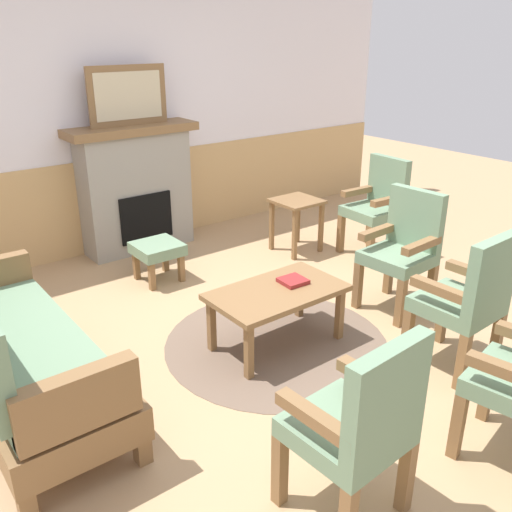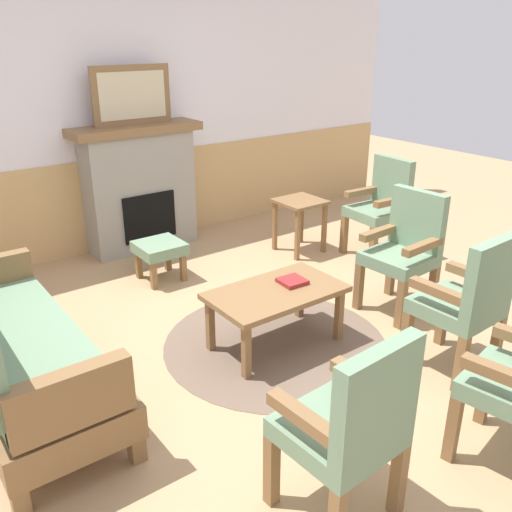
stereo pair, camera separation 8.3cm
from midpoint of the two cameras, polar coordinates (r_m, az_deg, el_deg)
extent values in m
plane|color=tan|center=(4.19, 2.39, -8.42)|extent=(14.00, 14.00, 0.00)
cube|color=white|center=(5.88, -14.40, 13.92)|extent=(7.20, 0.12, 2.70)
cube|color=tan|center=(6.00, -13.34, 5.60)|extent=(7.20, 0.02, 0.95)
cube|color=gray|center=(5.81, -12.67, 6.39)|extent=(1.10, 0.36, 1.20)
cube|color=black|center=(5.71, -11.64, 3.87)|extent=(0.56, 0.02, 0.48)
cube|color=brown|center=(5.67, -13.23, 12.61)|extent=(1.30, 0.44, 0.08)
cube|color=brown|center=(5.63, -13.52, 15.81)|extent=(0.80, 0.03, 0.56)
cube|color=beige|center=(5.62, -13.44, 15.80)|extent=(0.68, 0.01, 0.44)
cube|color=brown|center=(3.17, -12.42, -18.89)|extent=(0.08, 0.08, 0.16)
cube|color=brown|center=(4.51, -21.94, -6.64)|extent=(0.08, 0.08, 0.16)
cube|color=brown|center=(3.05, -23.37, -22.46)|extent=(0.08, 0.08, 0.16)
cube|color=brown|center=(3.65, -22.91, -10.69)|extent=(0.70, 1.80, 0.20)
cube|color=gray|center=(3.57, -23.29, -8.53)|extent=(0.60, 1.70, 0.12)
cube|color=brown|center=(2.81, -18.74, -14.07)|extent=(0.60, 0.10, 0.30)
cube|color=brown|center=(3.65, -1.40, -9.85)|extent=(0.05, 0.05, 0.40)
cube|color=brown|center=(4.13, 8.05, -5.95)|extent=(0.05, 0.05, 0.40)
cube|color=brown|center=(3.96, -5.22, -7.14)|extent=(0.05, 0.05, 0.40)
cube|color=brown|center=(4.41, 3.99, -3.85)|extent=(0.05, 0.05, 0.40)
cube|color=brown|center=(3.92, 1.60, -3.76)|extent=(0.96, 0.56, 0.04)
cylinder|color=brown|center=(4.12, 1.54, -8.98)|extent=(1.64, 1.64, 0.01)
cube|color=maroon|center=(4.01, 3.25, -2.58)|extent=(0.19, 0.19, 0.03)
cube|color=brown|center=(4.96, -11.18, -2.08)|extent=(0.05, 0.05, 0.26)
cube|color=brown|center=(5.08, -8.18, -1.24)|extent=(0.05, 0.05, 0.26)
cube|color=brown|center=(5.21, -12.69, -0.98)|extent=(0.05, 0.05, 0.26)
cube|color=brown|center=(5.33, -9.80, -0.21)|extent=(0.05, 0.05, 0.26)
cube|color=gray|center=(5.07, -10.61, 0.76)|extent=(0.40, 0.40, 0.10)
cube|color=brown|center=(4.39, 14.18, -4.70)|extent=(0.06, 0.06, 0.40)
cube|color=brown|center=(4.61, 9.96, -2.98)|extent=(0.06, 0.06, 0.40)
cube|color=brown|center=(4.71, 17.17, -3.11)|extent=(0.06, 0.06, 0.40)
cube|color=brown|center=(4.92, 13.09, -1.57)|extent=(0.06, 0.06, 0.40)
cube|color=gray|center=(4.55, 13.88, -0.20)|extent=(0.51, 0.51, 0.10)
cube|color=gray|center=(4.61, 15.68, 3.76)|extent=(0.11, 0.48, 0.48)
cube|color=brown|center=(4.38, 16.24, 1.08)|extent=(0.44, 0.09, 0.06)
cube|color=brown|center=(4.60, 12.02, 2.49)|extent=(0.44, 0.09, 0.06)
cube|color=brown|center=(5.46, 11.30, 1.05)|extent=(0.06, 0.06, 0.40)
cube|color=brown|center=(5.74, 8.34, 2.31)|extent=(0.06, 0.06, 0.40)
cube|color=brown|center=(5.76, 14.25, 1.90)|extent=(0.06, 0.06, 0.40)
cube|color=brown|center=(6.02, 11.30, 3.07)|extent=(0.06, 0.06, 0.40)
cube|color=gray|center=(5.66, 11.49, 4.48)|extent=(0.51, 0.51, 0.10)
cube|color=gray|center=(5.72, 13.13, 7.57)|extent=(0.11, 0.48, 0.48)
cube|color=brown|center=(5.48, 13.14, 5.61)|extent=(0.44, 0.10, 0.06)
cube|color=brown|center=(5.75, 10.16, 6.63)|extent=(0.44, 0.10, 0.06)
cube|color=brown|center=(2.83, 1.57, -21.13)|extent=(0.06, 0.06, 0.40)
cube|color=brown|center=(3.05, 7.70, -17.42)|extent=(0.06, 0.06, 0.40)
cube|color=brown|center=(2.87, 14.37, -21.14)|extent=(0.06, 0.06, 0.40)
cube|color=gray|center=(2.67, 8.32, -17.36)|extent=(0.50, 0.50, 0.10)
cube|color=gray|center=(2.40, 12.41, -14.14)|extent=(0.48, 0.10, 0.48)
cube|color=brown|center=(2.44, 5.23, -16.41)|extent=(0.09, 0.44, 0.06)
cube|color=brown|center=(2.70, 11.48, -12.59)|extent=(0.09, 0.44, 0.06)
cube|color=brown|center=(3.23, 19.37, -16.17)|extent=(0.07, 0.07, 0.40)
cube|color=brown|center=(3.56, 22.13, -12.66)|extent=(0.07, 0.07, 0.40)
cube|color=brown|center=(3.95, 14.75, -7.96)|extent=(0.06, 0.06, 0.40)
cube|color=brown|center=(4.26, 18.13, -5.99)|extent=(0.06, 0.06, 0.40)
cube|color=brown|center=(3.77, 19.93, -10.25)|extent=(0.06, 0.06, 0.40)
cube|color=brown|center=(4.09, 23.05, -7.98)|extent=(0.06, 0.06, 0.40)
cube|color=gray|center=(3.90, 19.43, -4.80)|extent=(0.49, 0.49, 0.10)
cube|color=gray|center=(3.69, 22.60, -1.81)|extent=(0.48, 0.09, 0.48)
cube|color=brown|center=(3.66, 18.06, -3.42)|extent=(0.08, 0.44, 0.06)
cube|color=brown|center=(3.99, 21.30, -1.71)|extent=(0.08, 0.44, 0.06)
cube|color=brown|center=(5.73, 1.21, 3.14)|extent=(0.04, 0.04, 0.52)
cube|color=brown|center=(5.95, 3.92, 3.83)|extent=(0.04, 0.04, 0.52)
cube|color=brown|center=(5.47, 3.58, 2.16)|extent=(0.04, 0.04, 0.52)
cube|color=brown|center=(5.70, 6.31, 2.91)|extent=(0.04, 0.04, 0.52)
cube|color=brown|center=(5.63, 3.83, 5.68)|extent=(0.44, 0.44, 0.03)
camera|label=1|loc=(0.04, -90.57, -0.23)|focal=38.74mm
camera|label=2|loc=(0.04, 89.43, 0.23)|focal=38.74mm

